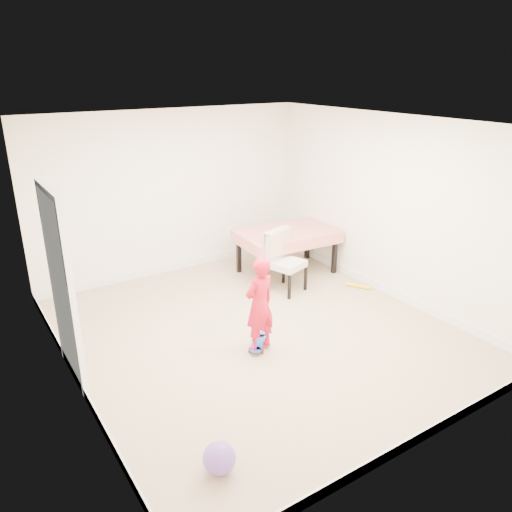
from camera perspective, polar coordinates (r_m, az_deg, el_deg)
ground at (r=6.48m, az=0.22°, el=-8.58°), size 5.00×5.00×0.00m
ceiling at (r=5.67m, az=0.26°, el=14.75°), size 4.50×5.00×0.04m
wall_back at (r=8.05m, az=-9.55°, el=7.06°), size 4.50×0.04×2.60m
wall_front at (r=4.26m, az=19.00°, el=-6.67°), size 4.50×0.04×2.60m
wall_left at (r=5.15m, az=-21.00°, el=-2.07°), size 0.04×5.00×2.60m
wall_right at (r=7.36m, az=14.99°, el=5.31°), size 0.04×5.00×2.60m
door at (r=5.53m, az=-21.27°, el=-3.65°), size 0.11×0.94×2.11m
baseboard_back at (r=8.44m, az=-9.08°, el=-1.13°), size 4.50×0.02×0.12m
baseboard_front at (r=4.93m, az=17.32°, el=-19.63°), size 4.50×0.02×0.12m
baseboard_left at (r=5.72m, az=-19.47°, el=-13.61°), size 0.02×5.00×0.12m
baseboard_right at (r=7.77m, az=14.20°, el=-3.50°), size 0.02×5.00×0.12m
dining_table at (r=8.12m, az=3.52°, el=0.48°), size 1.60×1.08×0.72m
dining_chair at (r=7.41m, az=3.54°, el=-0.68°), size 0.66×0.72×0.93m
skateboard at (r=6.13m, az=0.21°, el=-10.06°), size 0.46×0.48×0.07m
child at (r=5.79m, az=0.40°, el=-5.90°), size 0.47×0.35×1.16m
balloon at (r=4.48m, az=-4.22°, el=-22.06°), size 0.28×0.28×0.28m
foam_toy at (r=7.82m, az=11.61°, el=-3.37°), size 0.26×0.37×0.06m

